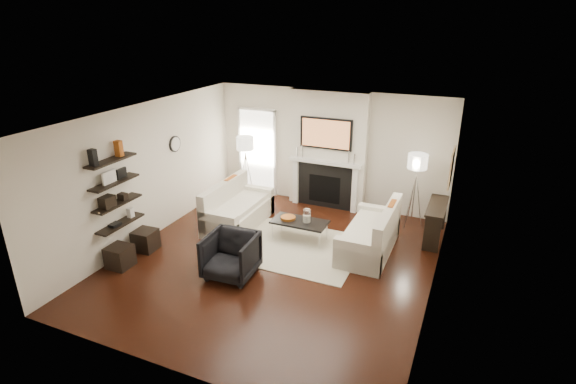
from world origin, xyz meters
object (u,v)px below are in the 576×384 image
at_px(lamp_left_shade, 245,143).
at_px(ottoman_near, 146,240).
at_px(loveseat_right_base, 368,241).
at_px(coffee_table, 300,222).
at_px(armchair, 231,254).
at_px(lamp_right_shade, 418,161).
at_px(loveseat_left_base, 239,216).

relative_size(lamp_left_shade, ottoman_near, 1.00).
relative_size(loveseat_right_base, coffee_table, 1.64).
distance_m(loveseat_right_base, ottoman_near, 4.27).
xyz_separation_m(loveseat_right_base, armchair, (-1.96, -1.80, 0.21)).
bearing_deg(lamp_right_shade, coffee_table, -141.16).
bearing_deg(armchair, coffee_table, 67.51).
bearing_deg(armchair, lamp_left_shade, 110.38).
xyz_separation_m(loveseat_right_base, lamp_left_shade, (-3.32, 1.29, 1.24)).
distance_m(armchair, lamp_left_shade, 3.53).
height_order(lamp_left_shade, ottoman_near, lamp_left_shade).
bearing_deg(lamp_left_shade, loveseat_right_base, -21.27).
bearing_deg(ottoman_near, lamp_left_shade, 78.09).
relative_size(coffee_table, lamp_left_shade, 2.75).
relative_size(loveseat_left_base, lamp_left_shade, 4.50).
distance_m(coffee_table, lamp_right_shade, 2.71).
distance_m(armchair, lamp_right_shade, 4.26).
xyz_separation_m(loveseat_left_base, ottoman_near, (-1.10, -1.68, -0.01)).
height_order(lamp_left_shade, lamp_right_shade, same).
bearing_deg(loveseat_left_base, coffee_table, -5.39).
bearing_deg(lamp_right_shade, armchair, -127.84).
bearing_deg(loveseat_left_base, loveseat_right_base, -0.66).
relative_size(coffee_table, armchair, 1.30).
bearing_deg(armchair, loveseat_right_base, 39.14).
height_order(armchair, lamp_left_shade, lamp_left_shade).
distance_m(lamp_right_shade, ottoman_near, 5.63).
bearing_deg(lamp_left_shade, ottoman_near, -101.91).
distance_m(loveseat_right_base, coffee_table, 1.39).
distance_m(lamp_left_shade, ottoman_near, 3.25).
height_order(loveseat_left_base, ottoman_near, loveseat_left_base).
height_order(loveseat_left_base, lamp_right_shade, lamp_right_shade).
bearing_deg(lamp_left_shade, armchair, -66.19).
relative_size(loveseat_right_base, lamp_right_shade, 4.50).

